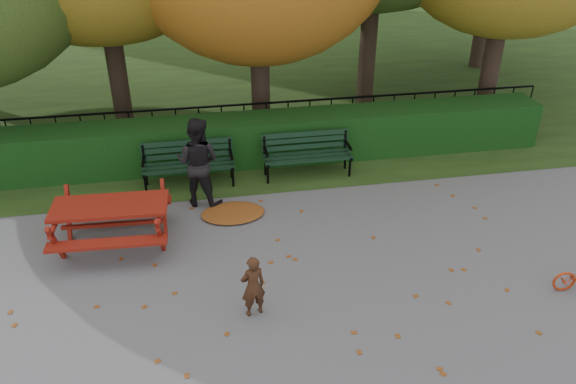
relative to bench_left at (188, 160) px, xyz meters
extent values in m
plane|color=slate|center=(1.30, -3.70, -0.52)|extent=(90.00, 90.00, 0.00)
plane|color=#203214|center=(1.30, 10.30, -0.51)|extent=(90.00, 90.00, 0.00)
cube|color=black|center=(1.30, 0.80, -0.02)|extent=(13.00, 0.90, 1.00)
cube|color=black|center=(1.30, 1.60, -0.44)|extent=(14.00, 0.04, 0.04)
cube|color=black|center=(1.30, 1.60, 0.48)|extent=(14.00, 0.04, 0.04)
cylinder|color=black|center=(-1.70, 1.60, -0.02)|extent=(0.03, 0.03, 1.00)
cylinder|color=black|center=(1.30, 1.60, -0.02)|extent=(0.03, 0.03, 1.00)
cylinder|color=black|center=(4.30, 1.60, -0.02)|extent=(0.03, 0.03, 1.00)
cylinder|color=black|center=(7.80, 1.60, -0.02)|extent=(0.03, 0.03, 1.00)
cylinder|color=#2F2119|center=(-1.50, 3.30, 1.06)|extent=(0.44, 0.44, 3.15)
cylinder|color=#2F2119|center=(1.80, 2.50, 0.88)|extent=(0.44, 0.44, 2.80)
cylinder|color=#2F2119|center=(4.80, 3.80, 1.23)|extent=(0.44, 0.44, 3.50)
cylinder|color=#2F2119|center=(7.50, 2.30, 0.97)|extent=(0.44, 0.44, 2.97)
cylinder|color=#2F2119|center=(9.30, 6.30, 1.06)|extent=(0.44, 0.44, 3.15)
cube|color=black|center=(0.00, -0.28, -0.08)|extent=(1.80, 0.12, 0.04)
cube|color=black|center=(0.00, -0.10, -0.08)|extent=(1.80, 0.12, 0.04)
cube|color=black|center=(0.00, 0.08, -0.08)|extent=(1.80, 0.12, 0.04)
cube|color=black|center=(0.00, 0.17, 0.03)|extent=(1.80, 0.05, 0.10)
cube|color=black|center=(0.00, 0.17, 0.18)|extent=(1.80, 0.05, 0.10)
cube|color=black|center=(0.00, 0.17, 0.31)|extent=(1.80, 0.05, 0.10)
cube|color=black|center=(-0.85, -0.10, -0.10)|extent=(0.05, 0.55, 0.06)
cube|color=black|center=(-0.85, 0.17, 0.13)|extent=(0.05, 0.05, 0.41)
cylinder|color=black|center=(-0.85, -0.28, -0.30)|extent=(0.05, 0.05, 0.44)
cylinder|color=black|center=(-0.85, 0.08, -0.30)|extent=(0.05, 0.05, 0.44)
cube|color=black|center=(-0.85, -0.08, 0.10)|extent=(0.05, 0.45, 0.04)
cube|color=black|center=(0.85, -0.10, -0.10)|extent=(0.05, 0.55, 0.06)
cube|color=black|center=(0.85, 0.17, 0.13)|extent=(0.05, 0.05, 0.41)
cylinder|color=black|center=(0.85, -0.28, -0.30)|extent=(0.05, 0.05, 0.44)
cylinder|color=black|center=(0.85, 0.08, -0.30)|extent=(0.05, 0.05, 0.44)
cube|color=black|center=(0.85, -0.08, 0.10)|extent=(0.05, 0.45, 0.04)
cube|color=black|center=(2.40, -0.28, -0.08)|extent=(1.80, 0.12, 0.04)
cube|color=black|center=(2.40, -0.10, -0.08)|extent=(1.80, 0.12, 0.04)
cube|color=black|center=(2.40, 0.08, -0.08)|extent=(1.80, 0.12, 0.04)
cube|color=black|center=(2.40, 0.17, 0.03)|extent=(1.80, 0.05, 0.10)
cube|color=black|center=(2.40, 0.17, 0.18)|extent=(1.80, 0.05, 0.10)
cube|color=black|center=(2.40, 0.17, 0.31)|extent=(1.80, 0.05, 0.10)
cube|color=black|center=(1.55, -0.10, -0.10)|extent=(0.05, 0.55, 0.06)
cube|color=black|center=(1.55, 0.17, 0.13)|extent=(0.05, 0.05, 0.41)
cylinder|color=black|center=(1.55, -0.28, -0.30)|extent=(0.05, 0.05, 0.44)
cylinder|color=black|center=(1.55, 0.08, -0.30)|extent=(0.05, 0.05, 0.44)
cube|color=black|center=(1.55, -0.08, 0.10)|extent=(0.05, 0.45, 0.04)
cube|color=black|center=(3.25, -0.10, -0.10)|extent=(0.05, 0.55, 0.06)
cube|color=black|center=(3.25, 0.17, 0.13)|extent=(0.05, 0.05, 0.41)
cylinder|color=black|center=(3.25, -0.28, -0.30)|extent=(0.05, 0.05, 0.44)
cylinder|color=black|center=(3.25, 0.08, -0.30)|extent=(0.05, 0.05, 0.44)
cube|color=black|center=(3.25, -0.08, 0.10)|extent=(0.05, 0.45, 0.04)
cube|color=maroon|center=(-1.29, -1.94, 0.24)|extent=(1.89, 0.86, 0.06)
cube|color=maroon|center=(-1.31, -2.56, -0.07)|extent=(1.87, 0.34, 0.05)
cube|color=maroon|center=(-1.26, -1.33, -0.07)|extent=(1.87, 0.34, 0.05)
cube|color=maroon|center=(-2.11, -2.37, -0.11)|extent=(0.09, 0.54, 0.90)
cube|color=maroon|center=(-2.07, -1.44, -0.11)|extent=(0.09, 0.54, 0.90)
cube|color=maroon|center=(-2.09, -1.91, 0.16)|extent=(0.12, 1.39, 0.06)
cube|color=maroon|center=(-0.50, -2.44, -0.11)|extent=(0.09, 0.54, 0.90)
cube|color=maroon|center=(-0.46, -1.52, -0.11)|extent=(0.09, 0.54, 0.90)
cube|color=maroon|center=(-0.48, -1.98, 0.16)|extent=(0.12, 1.39, 0.06)
cube|color=maroon|center=(-1.29, -1.94, -0.11)|extent=(1.65, 0.14, 0.06)
ellipsoid|color=brown|center=(0.74, -1.34, -0.48)|extent=(1.22, 0.88, 0.08)
imported|color=#3A2012|center=(0.80, -4.03, -0.03)|extent=(0.40, 0.31, 0.98)
imported|color=black|center=(0.19, -0.80, 0.34)|extent=(1.03, 0.94, 1.72)
camera|label=1|loc=(0.20, -10.12, 4.98)|focal=35.00mm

